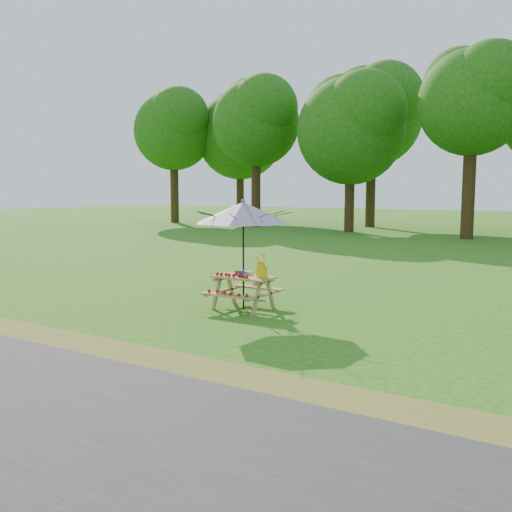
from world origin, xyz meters
The scene contains 8 objects.
ground centered at (0.00, 0.00, 0.00)m, with size 120.00×120.00×0.00m, color #1C6112.
road centered at (0.00, -5.00, 0.01)m, with size 120.00×4.00×0.01m, color #303033.
drygrass_strip centered at (0.00, -2.80, 0.00)m, with size 120.00×1.20×0.01m, color olive.
picnic_table centered at (-3.38, 0.91, 0.33)m, with size 1.20×1.32×0.67m.
patio_umbrella centered at (-3.38, 0.91, 1.95)m, with size 2.50×2.50×2.25m.
produce_bins centered at (-3.43, 0.96, 0.72)m, with size 0.28×0.41×0.13m.
tomatoes_row centered at (-3.53, 0.73, 0.71)m, with size 0.77×0.13×0.07m, color red, non-canonical shape.
flower_bucket centered at (-3.00, 1.00, 0.93)m, with size 0.33×0.29×0.49m.
Camera 1 is at (2.89, -8.56, 2.41)m, focal length 40.00 mm.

